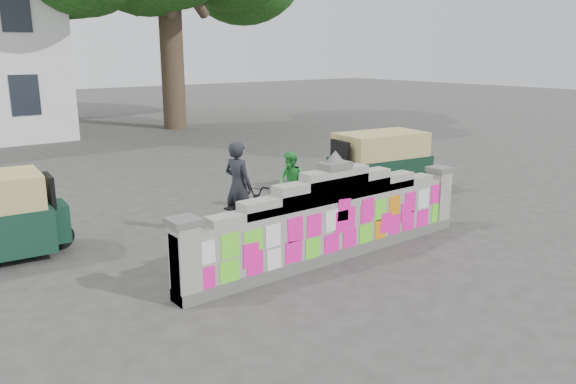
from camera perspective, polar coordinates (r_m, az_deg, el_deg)
name	(u,v)px	position (r m, az deg, el deg)	size (l,w,h in m)	color
ground	(333,258)	(10.46, 4.61, -6.68)	(100.00, 100.00, 0.00)	#383533
parapet_wall	(334,219)	(10.22, 4.72, -2.76)	(6.48, 0.44, 2.01)	#4C4C49
cyclist_bike	(239,215)	(11.28, -5.01, -2.35)	(0.69, 1.98, 1.04)	black
cyclist_rider	(239,198)	(11.18, -5.05, -0.57)	(0.64, 0.42, 1.76)	black
pedestrian	(291,183)	(13.03, 0.29, 0.93)	(0.71, 0.55, 1.46)	green
rickshaw_right	(378,162)	(15.05, 9.11, 3.00)	(3.02, 1.71, 1.63)	black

